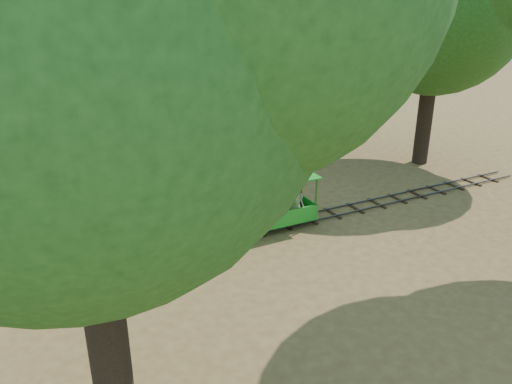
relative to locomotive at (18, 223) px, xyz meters
name	(u,v)px	position (x,y,z in m)	size (l,w,h in m)	color
ground	(284,225)	(8.02, -0.06, -1.78)	(90.00, 90.00, 0.00)	olive
track	(284,223)	(8.02, -0.06, -1.72)	(22.00, 1.00, 0.10)	#3F3D3A
locomotive	(18,223)	(0.00, 0.00, 0.00)	(2.78, 1.31, 3.19)	black
carriage_front	(155,232)	(3.55, -0.08, -1.02)	(3.21, 1.45, 1.67)	#1F9122
carriage_rear	(269,207)	(7.44, -0.05, -1.02)	(3.21, 1.31, 1.67)	#1F9122
oak_ne	(308,8)	(13.49, 7.51, 4.90)	(6.64, 5.84, 9.08)	#2D2116
oak_sw	(59,12)	(0.99, -6.47, 5.36)	(8.53, 7.51, 10.20)	#2D2116
fence	(199,148)	(8.02, 7.94, -1.20)	(18.10, 0.10, 1.00)	brown
shrub_west	(68,154)	(2.34, 9.24, -1.03)	(2.16, 1.66, 1.50)	#2D6B1E
shrub_mid_w	(207,128)	(8.98, 9.24, -0.66)	(3.24, 2.49, 2.24)	#2D6B1E
shrub_mid_e	(204,139)	(8.79, 9.24, -1.17)	(1.78, 1.37, 1.23)	#2D6B1E
shrub_east	(327,119)	(16.14, 9.24, -0.97)	(2.35, 1.81, 1.63)	#2D6B1E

